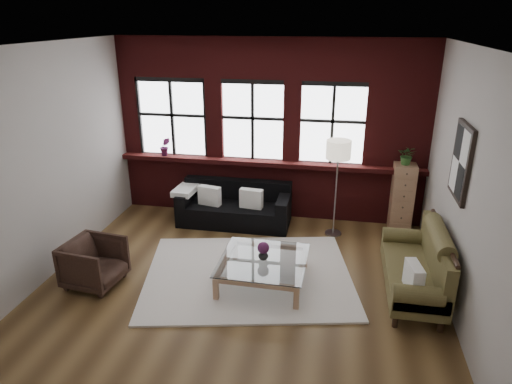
% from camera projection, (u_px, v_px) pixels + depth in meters
% --- Properties ---
extents(floor, '(5.50, 5.50, 0.00)m').
position_uv_depth(floor, '(241.00, 282.00, 6.44)').
color(floor, '#4D351C').
rests_on(floor, ground).
extents(ceiling, '(5.50, 5.50, 0.00)m').
position_uv_depth(ceiling, '(238.00, 45.00, 5.28)').
color(ceiling, white).
rests_on(ceiling, ground).
extents(wall_back, '(5.50, 0.00, 5.50)m').
position_uv_depth(wall_back, '(270.00, 130.00, 8.15)').
color(wall_back, '#A8A29D').
rests_on(wall_back, ground).
extents(wall_front, '(5.50, 0.00, 5.50)m').
position_uv_depth(wall_front, '(171.00, 279.00, 3.57)').
color(wall_front, '#A8A29D').
rests_on(wall_front, ground).
extents(wall_left, '(0.00, 5.00, 5.00)m').
position_uv_depth(wall_left, '(47.00, 164.00, 6.33)').
color(wall_left, '#A8A29D').
rests_on(wall_left, ground).
extents(wall_right, '(0.00, 5.00, 5.00)m').
position_uv_depth(wall_right, '(467.00, 190.00, 5.40)').
color(wall_right, '#A8A29D').
rests_on(wall_right, ground).
extents(brick_backwall, '(5.50, 0.12, 3.20)m').
position_uv_depth(brick_backwall, '(269.00, 131.00, 8.10)').
color(brick_backwall, '#4E1213').
rests_on(brick_backwall, floor).
extents(sill_ledge, '(5.50, 0.30, 0.08)m').
position_uv_depth(sill_ledge, '(268.00, 163.00, 8.22)').
color(sill_ledge, '#4E1213').
rests_on(sill_ledge, brick_backwall).
extents(window_left, '(1.38, 0.10, 1.50)m').
position_uv_depth(window_left, '(173.00, 119.00, 8.36)').
color(window_left, black).
rests_on(window_left, brick_backwall).
extents(window_mid, '(1.38, 0.10, 1.50)m').
position_uv_depth(window_mid, '(253.00, 122.00, 8.11)').
color(window_mid, black).
rests_on(window_mid, brick_backwall).
extents(window_right, '(1.38, 0.10, 1.50)m').
position_uv_depth(window_right, '(332.00, 125.00, 7.87)').
color(window_right, black).
rests_on(window_right, brick_backwall).
extents(wall_poster, '(0.05, 0.74, 0.94)m').
position_uv_depth(wall_poster, '(461.00, 162.00, 5.59)').
color(wall_poster, black).
rests_on(wall_poster, wall_right).
extents(shag_rug, '(3.34, 2.85, 0.03)m').
position_uv_depth(shag_rug, '(248.00, 275.00, 6.60)').
color(shag_rug, beige).
rests_on(shag_rug, floor).
extents(dark_sofa, '(1.97, 0.80, 0.71)m').
position_uv_depth(dark_sofa, '(234.00, 205.00, 8.15)').
color(dark_sofa, black).
rests_on(dark_sofa, floor).
extents(pillow_a, '(0.42, 0.22, 0.34)m').
position_uv_depth(pillow_a, '(210.00, 196.00, 8.06)').
color(pillow_a, white).
rests_on(pillow_a, dark_sofa).
extents(pillow_b, '(0.41, 0.19, 0.34)m').
position_uv_depth(pillow_b, '(251.00, 199.00, 7.93)').
color(pillow_b, white).
rests_on(pillow_b, dark_sofa).
extents(vintage_settee, '(0.78, 1.76, 0.94)m').
position_uv_depth(vintage_settee, '(413.00, 264.00, 6.01)').
color(vintage_settee, brown).
rests_on(vintage_settee, floor).
extents(pillow_settee, '(0.20, 0.40, 0.34)m').
position_uv_depth(pillow_settee, '(414.00, 277.00, 5.49)').
color(pillow_settee, white).
rests_on(pillow_settee, vintage_settee).
extents(armchair, '(0.81, 0.79, 0.66)m').
position_uv_depth(armchair, '(94.00, 263.00, 6.30)').
color(armchair, black).
rests_on(armchair, floor).
extents(coffee_table, '(1.20, 1.20, 0.40)m').
position_uv_depth(coffee_table, '(263.00, 272.00, 6.36)').
color(coffee_table, '#A27858').
rests_on(coffee_table, shag_rug).
extents(vase, '(0.18, 0.18, 0.15)m').
position_uv_depth(vase, '(263.00, 255.00, 6.26)').
color(vase, '#B2B2B2').
rests_on(vase, coffee_table).
extents(flowers, '(0.16, 0.16, 0.16)m').
position_uv_depth(flowers, '(263.00, 248.00, 6.22)').
color(flowers, '#571D4A').
rests_on(flowers, vase).
extents(drawer_chest, '(0.37, 0.37, 1.19)m').
position_uv_depth(drawer_chest, '(402.00, 198.00, 7.84)').
color(drawer_chest, '#A27858').
rests_on(drawer_chest, floor).
extents(potted_plant_top, '(0.35, 0.33, 0.33)m').
position_uv_depth(potted_plant_top, '(407.00, 155.00, 7.56)').
color(potted_plant_top, '#2D5923').
rests_on(potted_plant_top, drawer_chest).
extents(floor_lamp, '(0.40, 0.40, 1.81)m').
position_uv_depth(floor_lamp, '(336.00, 185.00, 7.54)').
color(floor_lamp, '#A5A5A8').
rests_on(floor_lamp, floor).
extents(sill_plant, '(0.23, 0.22, 0.35)m').
position_uv_depth(sill_plant, '(165.00, 146.00, 8.44)').
color(sill_plant, '#571D4A').
rests_on(sill_plant, sill_ledge).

